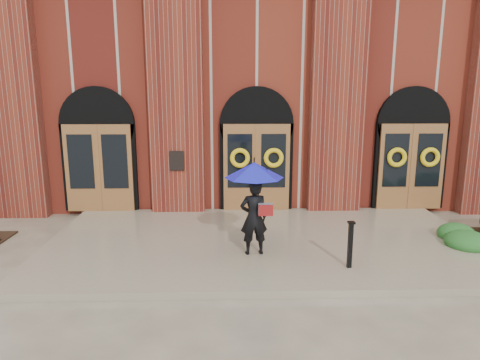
{
  "coord_description": "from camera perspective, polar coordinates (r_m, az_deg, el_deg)",
  "views": [
    {
      "loc": [
        -0.8,
        -9.37,
        3.6
      ],
      "look_at": [
        -0.52,
        1.0,
        1.4
      ],
      "focal_mm": 32.0,
      "sensor_mm": 36.0,
      "label": 1
    }
  ],
  "objects": [
    {
      "name": "man_with_umbrella",
      "position": [
        8.91,
        1.89,
        -1.41
      ],
      "size": [
        1.41,
        1.41,
        1.99
      ],
      "rotation": [
        0.0,
        0.0,
        3.29
      ],
      "color": "black",
      "rests_on": "landing"
    },
    {
      "name": "metal_post",
      "position": [
        8.73,
        14.48,
        -8.21
      ],
      "size": [
        0.13,
        0.13,
        0.94
      ],
      "rotation": [
        0.0,
        0.0,
        0.04
      ],
      "color": "black",
      "rests_on": "landing"
    },
    {
      "name": "hedge_front_right",
      "position": [
        11.58,
        29.39,
        -6.54
      ],
      "size": [
        1.31,
        1.12,
        0.46
      ],
      "primitive_type": "ellipsoid",
      "color": "#21551E",
      "rests_on": "ground"
    },
    {
      "name": "landing",
      "position": [
        10.19,
        3.08,
        -8.29
      ],
      "size": [
        10.0,
        5.3,
        0.15
      ],
      "primitive_type": "cube",
      "color": "gray",
      "rests_on": "ground"
    },
    {
      "name": "church_building",
      "position": [
        18.18,
        1.01,
        11.66
      ],
      "size": [
        16.2,
        12.53,
        7.0
      ],
      "color": "maroon",
      "rests_on": "ground"
    },
    {
      "name": "ground",
      "position": [
        10.07,
        3.15,
        -8.99
      ],
      "size": [
        90.0,
        90.0,
        0.0
      ],
      "primitive_type": "plane",
      "color": "gray",
      "rests_on": "ground"
    }
  ]
}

